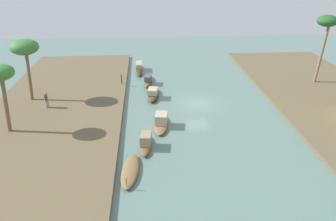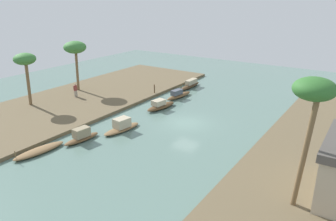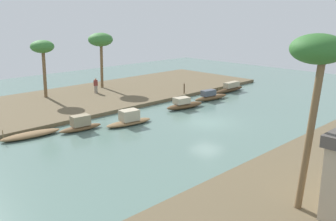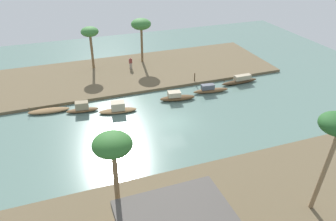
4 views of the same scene
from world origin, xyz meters
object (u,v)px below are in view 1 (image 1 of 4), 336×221
object	(u,v)px
sampan_upstream_small	(153,94)
person_on_near_bank	(47,101)
sampan_midstream	(130,171)
mooring_post	(121,79)
sampan_with_tall_canopy	(148,80)
palm_tree_left_near	(24,48)
palm_tree_left_far	(0,75)
sampan_foreground	(139,68)
sampan_open_hull	(146,142)
palm_tree_right_tall	(327,24)
sampan_downstream_large	(161,122)

from	to	relation	value
sampan_upstream_small	person_on_near_bank	world-z (taller)	person_on_near_bank
sampan_midstream	mooring_post	xyz separation A→B (m)	(-18.44, -1.58, 0.70)
sampan_with_tall_canopy	palm_tree_left_near	size ratio (longest dim) A/B	0.72
sampan_with_tall_canopy	person_on_near_bank	bearing A→B (deg)	-47.01
sampan_midstream	palm_tree_left_far	bearing A→B (deg)	-116.90
sampan_midstream	mooring_post	bearing A→B (deg)	-169.76
sampan_midstream	palm_tree_left_near	world-z (taller)	palm_tree_left_near
sampan_upstream_small	sampan_foreground	xyz separation A→B (m)	(-9.63, -1.64, 0.01)
sampan_with_tall_canopy	mooring_post	xyz separation A→B (m)	(0.71, -3.18, 0.49)
sampan_open_hull	palm_tree_left_near	bearing A→B (deg)	-124.90
palm_tree_right_tall	sampan_foreground	bearing A→B (deg)	-107.33
sampan_foreground	palm_tree_left_near	size ratio (longest dim) A/B	0.81
sampan_foreground	sampan_upstream_small	bearing A→B (deg)	9.14
sampan_upstream_small	sampan_midstream	distance (m)	14.66
sampan_upstream_small	sampan_open_hull	bearing A→B (deg)	3.88
sampan_with_tall_canopy	palm_tree_left_far	world-z (taller)	palm_tree_left_far
palm_tree_right_tall	sampan_midstream	bearing A→B (deg)	-51.69
sampan_with_tall_canopy	palm_tree_left_far	size ratio (longest dim) A/B	0.77
sampan_downstream_large	sampan_with_tall_canopy	xyz separation A→B (m)	(-11.86, -1.02, -0.05)
sampan_upstream_small	sampan_foreground	world-z (taller)	sampan_upstream_small
sampan_upstream_small	sampan_open_hull	size ratio (longest dim) A/B	1.21
sampan_open_hull	sampan_midstream	xyz separation A→B (m)	(3.54, -1.18, -0.28)
sampan_upstream_small	person_on_near_bank	distance (m)	11.14
palm_tree_left_far	palm_tree_right_tall	distance (m)	34.34
palm_tree_left_near	palm_tree_right_tall	world-z (taller)	palm_tree_right_tall
sampan_midstream	sampan_upstream_small	bearing A→B (deg)	177.14
sampan_upstream_small	palm_tree_right_tall	distance (m)	21.29
sampan_with_tall_canopy	palm_tree_right_tall	distance (m)	21.62
palm_tree_left_near	sampan_with_tall_canopy	bearing A→B (deg)	112.94
sampan_foreground	palm_tree_right_tall	world-z (taller)	palm_tree_right_tall
sampan_with_tall_canopy	person_on_near_bank	size ratio (longest dim) A/B	2.77
sampan_open_hull	palm_tree_left_near	size ratio (longest dim) A/B	0.56
sampan_open_hull	mooring_post	world-z (taller)	mooring_post
sampan_with_tall_canopy	sampan_midstream	xyz separation A→B (m)	(19.15, -1.60, -0.21)
sampan_midstream	sampan_downstream_large	bearing A→B (deg)	165.58
sampan_foreground	palm_tree_left_far	bearing A→B (deg)	-32.68
palm_tree_right_tall	sampan_upstream_small	bearing A→B (deg)	-81.74
sampan_foreground	palm_tree_left_far	size ratio (longest dim) A/B	0.87
person_on_near_bank	palm_tree_left_far	bearing A→B (deg)	-29.06
mooring_post	sampan_downstream_large	bearing A→B (deg)	20.62
sampan_downstream_large	palm_tree_right_tall	world-z (taller)	palm_tree_right_tall
person_on_near_bank	palm_tree_left_far	distance (m)	6.91
sampan_downstream_large	sampan_midstream	bearing A→B (deg)	-11.97
mooring_post	sampan_with_tall_canopy	bearing A→B (deg)	102.56
sampan_open_hull	person_on_near_bank	distance (m)	12.74
sampan_foreground	person_on_near_bank	bearing A→B (deg)	-36.58
sampan_downstream_large	sampan_open_hull	xyz separation A→B (m)	(3.74, -1.44, 0.02)
sampan_upstream_small	sampan_open_hull	distance (m)	11.00
palm_tree_right_tall	palm_tree_left_far	bearing A→B (deg)	-71.72
sampan_upstream_small	palm_tree_left_far	bearing A→B (deg)	-49.48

